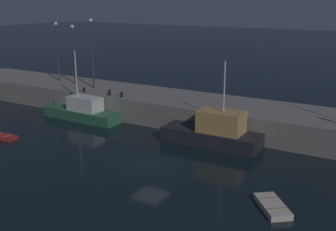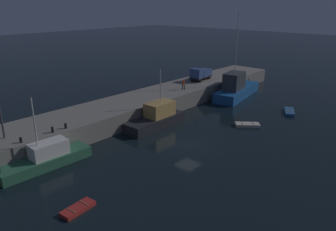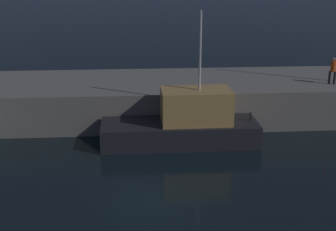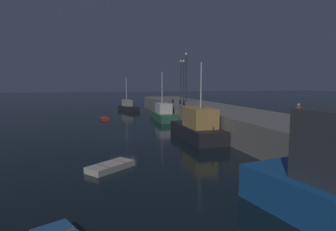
# 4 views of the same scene
# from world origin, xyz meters

# --- Properties ---
(ground_plane) EXTENTS (320.00, 320.00, 0.00)m
(ground_plane) POSITION_xyz_m (0.00, 0.00, 0.00)
(ground_plane) COLOR black
(pier_quay) EXTENTS (74.37, 7.73, 2.52)m
(pier_quay) POSITION_xyz_m (0.00, 12.77, 1.26)
(pier_quay) COLOR gray
(pier_quay) RESTS_ON ground
(fishing_boat_blue) EXTENTS (9.48, 2.83, 7.45)m
(fishing_boat_blue) POSITION_xyz_m (-13.70, 7.63, 0.93)
(fishing_boat_blue) COLOR #2D6647
(fishing_boat_blue) RESTS_ON ground
(fishing_boat_white) EXTENTS (7.46, 3.77, 6.70)m
(fishing_boat_white) POSITION_xyz_m (-29.86, 4.12, 0.78)
(fishing_boat_white) COLOR #232328
(fishing_boat_white) RESTS_ON ground
(fishing_boat_orange) EXTENTS (9.10, 3.01, 7.70)m
(fishing_boat_orange) POSITION_xyz_m (2.19, 7.30, 1.22)
(fishing_boat_orange) COLOR #232328
(fishing_boat_orange) RESTS_ON ground
(dinghy_orange_near) EXTENTS (2.93, 1.47, 0.38)m
(dinghy_orange_near) POSITION_xyz_m (-15.86, -1.30, 0.17)
(dinghy_orange_near) COLOR #B22823
(dinghy_orange_near) RESTS_ON ground
(dinghy_red_small) EXTENTS (3.09, 3.37, 0.44)m
(dinghy_red_small) POSITION_xyz_m (10.42, -1.97, 0.20)
(dinghy_red_small) COLOR beige
(dinghy_red_small) RESTS_ON ground
(lamp_post_west) EXTENTS (0.44, 0.44, 7.48)m
(lamp_post_west) POSITION_xyz_m (-22.59, 13.34, 6.92)
(lamp_post_west) COLOR #38383D
(lamp_post_west) RESTS_ON pier_quay
(lamp_post_east) EXTENTS (0.44, 0.44, 7.25)m
(lamp_post_east) POSITION_xyz_m (-19.35, 12.80, 6.80)
(lamp_post_east) COLOR #38383D
(lamp_post_east) RESTS_ON pier_quay
(lamp_post_central) EXTENTS (0.44, 0.44, 8.12)m
(lamp_post_central) POSITION_xyz_m (-15.79, 12.08, 7.25)
(lamp_post_central) COLOR #38383D
(lamp_post_central) RESTS_ON pier_quay
(dockworker) EXTENTS (0.44, 0.44, 1.75)m
(dockworker) POSITION_xyz_m (12.26, 10.94, 3.52)
(dockworker) COLOR black
(dockworker) RESTS_ON pier_quay
(bollard_west) EXTENTS (0.28, 0.28, 0.64)m
(bollard_west) POSITION_xyz_m (-11.60, 9.76, 2.84)
(bollard_west) COLOR black
(bollard_west) RESTS_ON pier_quay
(bollard_central) EXTENTS (0.28, 0.28, 0.59)m
(bollard_central) POSITION_xyz_m (-9.97, 9.79, 2.81)
(bollard_central) COLOR black
(bollard_central) RESTS_ON pier_quay
(bollard_east) EXTENTS (0.28, 0.28, 0.54)m
(bollard_east) POSITION_xyz_m (-15.15, 9.63, 2.79)
(bollard_east) COLOR black
(bollard_east) RESTS_ON pier_quay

